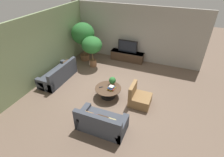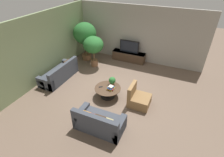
% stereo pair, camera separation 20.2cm
% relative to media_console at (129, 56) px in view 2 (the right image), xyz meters
% --- Properties ---
extents(ground_plane, '(24.00, 24.00, 0.00)m').
position_rel_media_console_xyz_m(ground_plane, '(0.19, -2.94, -0.27)').
color(ground_plane, brown).
extents(back_wall_stone, '(7.40, 0.12, 3.00)m').
position_rel_media_console_xyz_m(back_wall_stone, '(0.19, 0.32, 1.23)').
color(back_wall_stone, '#A39E93').
rests_on(back_wall_stone, ground).
extents(side_wall_left, '(0.12, 7.40, 3.00)m').
position_rel_media_console_xyz_m(side_wall_left, '(-3.07, -2.74, 1.23)').
color(side_wall_left, gray).
rests_on(side_wall_left, ground).
extents(media_console, '(1.88, 0.50, 0.53)m').
position_rel_media_console_xyz_m(media_console, '(0.00, 0.00, 0.00)').
color(media_console, '#473323').
rests_on(media_console, ground).
extents(television, '(1.08, 0.13, 0.67)m').
position_rel_media_console_xyz_m(television, '(0.00, -0.00, 0.58)').
color(television, black).
rests_on(television, media_console).
extents(coffee_table, '(1.07, 1.07, 0.43)m').
position_rel_media_console_xyz_m(coffee_table, '(0.30, -3.45, 0.03)').
color(coffee_table, black).
rests_on(coffee_table, ground).
extents(couch_by_wall, '(0.84, 2.02, 0.84)m').
position_rel_media_console_xyz_m(couch_by_wall, '(-2.36, -3.17, 0.02)').
color(couch_by_wall, '#3D424C').
rests_on(couch_by_wall, ground).
extents(couch_near_entry, '(1.62, 0.84, 0.84)m').
position_rel_media_console_xyz_m(couch_near_entry, '(0.78, -5.12, 0.02)').
color(couch_near_entry, '#3D424C').
rests_on(couch_near_entry, ground).
extents(armchair_wicker, '(0.80, 0.76, 0.86)m').
position_rel_media_console_xyz_m(armchair_wicker, '(1.59, -3.41, -0.00)').
color(armchair_wicker, olive).
rests_on(armchair_wicker, ground).
extents(potted_palm_tall, '(1.24, 1.24, 2.12)m').
position_rel_media_console_xyz_m(potted_palm_tall, '(-2.30, -0.80, 1.21)').
color(potted_palm_tall, brown).
rests_on(potted_palm_tall, ground).
extents(potted_palm_corner, '(1.05, 1.05, 1.65)m').
position_rel_media_console_xyz_m(potted_palm_corner, '(-1.50, -1.32, 0.89)').
color(potted_palm_corner, brown).
rests_on(potted_palm_corner, ground).
extents(potted_plant_tabletop, '(0.29, 0.29, 0.36)m').
position_rel_media_console_xyz_m(potted_plant_tabletop, '(0.37, -3.15, 0.36)').
color(potted_plant_tabletop, brown).
rests_on(potted_plant_tabletop, coffee_table).
extents(book_stack, '(0.28, 0.34, 0.15)m').
position_rel_media_console_xyz_m(book_stack, '(0.45, -3.46, 0.22)').
color(book_stack, gold).
rests_on(book_stack, coffee_table).
extents(remote_black, '(0.15, 0.13, 0.02)m').
position_rel_media_console_xyz_m(remote_black, '(0.01, -3.51, 0.17)').
color(remote_black, black).
rests_on(remote_black, coffee_table).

